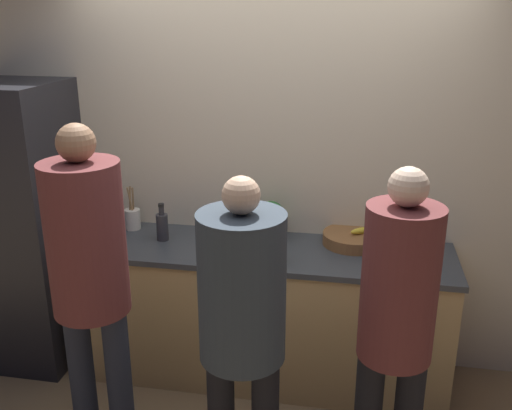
% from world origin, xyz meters
% --- Properties ---
extents(ground_plane, '(14.00, 14.00, 0.00)m').
position_xyz_m(ground_plane, '(0.00, 0.00, 0.00)').
color(ground_plane, '#8C704C').
extents(wall_back, '(5.20, 0.06, 2.60)m').
position_xyz_m(wall_back, '(0.00, 0.68, 1.30)').
color(wall_back, beige).
rests_on(wall_back, ground_plane).
extents(counter, '(2.33, 0.66, 0.89)m').
position_xyz_m(counter, '(0.00, 0.36, 0.45)').
color(counter, tan).
rests_on(counter, ground_plane).
extents(refrigerator, '(0.61, 0.69, 1.86)m').
position_xyz_m(refrigerator, '(-1.57, 0.33, 0.93)').
color(refrigerator, '#232328').
rests_on(refrigerator, ground_plane).
extents(person_left, '(0.38, 0.38, 1.80)m').
position_xyz_m(person_left, '(-0.71, -0.49, 1.09)').
color(person_left, '#232838').
rests_on(person_left, ground_plane).
extents(person_center, '(0.39, 0.39, 1.63)m').
position_xyz_m(person_center, '(0.08, -0.63, 1.00)').
color(person_center, black).
rests_on(person_center, ground_plane).
extents(person_right, '(0.33, 0.33, 1.68)m').
position_xyz_m(person_right, '(0.75, -0.54, 0.99)').
color(person_right, black).
rests_on(person_right, ground_plane).
extents(fruit_bowl, '(0.38, 0.38, 0.11)m').
position_xyz_m(fruit_bowl, '(0.55, 0.52, 0.93)').
color(fruit_bowl, brown).
rests_on(fruit_bowl, counter).
extents(utensil_crock, '(0.10, 0.10, 0.29)m').
position_xyz_m(utensil_crock, '(-0.90, 0.52, 0.96)').
color(utensil_crock, silver).
rests_on(utensil_crock, counter).
extents(bottle_amber, '(0.05, 0.05, 0.20)m').
position_xyz_m(bottle_amber, '(0.14, 0.16, 0.97)').
color(bottle_amber, brown).
rests_on(bottle_amber, counter).
extents(bottle_dark, '(0.07, 0.07, 0.24)m').
position_xyz_m(bottle_dark, '(-0.64, 0.37, 0.98)').
color(bottle_dark, '#333338').
rests_on(bottle_dark, counter).
extents(cup_red, '(0.08, 0.08, 0.08)m').
position_xyz_m(cup_red, '(0.02, 0.30, 0.93)').
color(cup_red, '#A33D33').
rests_on(cup_red, counter).
extents(potted_plant, '(0.18, 0.18, 0.25)m').
position_xyz_m(potted_plant, '(0.03, 0.51, 1.02)').
color(potted_plant, beige).
rests_on(potted_plant, counter).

